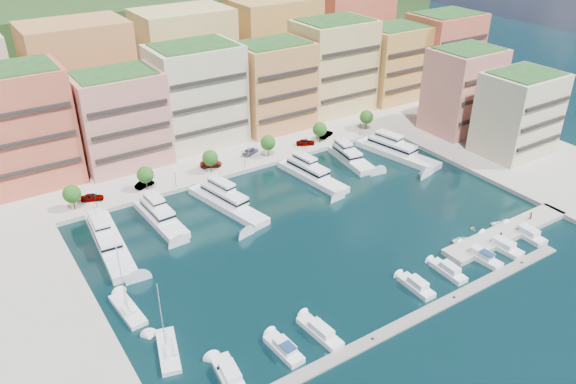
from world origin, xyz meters
name	(u,v)px	position (x,y,z in m)	size (l,w,h in m)	color
ground	(321,229)	(0.00, 0.00, 0.00)	(400.00, 400.00, 0.00)	black
north_quay	(192,130)	(0.00, 62.00, 0.00)	(220.00, 64.00, 2.00)	#9E998E
east_quay	(544,169)	(62.00, -8.00, 0.00)	(34.00, 76.00, 2.00)	#9E998E
hillside	(134,85)	(0.00, 110.00, 0.00)	(240.00, 40.00, 58.00)	#1D3817
south_pontoon	(415,319)	(-3.00, -30.00, 0.00)	(72.00, 2.20, 0.35)	gray
finger_pier	(506,234)	(30.00, -22.00, 0.00)	(32.00, 5.00, 2.00)	#9E998E
apartment_1	(23,127)	(-44.00, 51.99, 14.31)	(20.00, 16.50, 26.80)	#CA5F43
apartment_2	(120,119)	(-23.00, 49.99, 12.31)	(20.00, 15.50, 22.80)	tan
apartment_3	(197,95)	(-2.00, 51.99, 13.81)	(22.00, 16.50, 25.80)	beige
apartment_4	(273,86)	(20.00, 49.99, 12.81)	(20.00, 15.50, 23.80)	#B87E45
apartment_5	(333,66)	(42.00, 51.99, 14.31)	(22.00, 16.50, 26.80)	#DFC476
apartment_6	(393,63)	(64.00, 49.99, 12.31)	(20.00, 15.50, 22.80)	#CA8D4A
apartment_7	(443,52)	(84.00, 47.99, 13.31)	(22.00, 16.50, 24.80)	#CA5F43
apartment_east_a	(463,90)	(62.00, 19.99, 12.31)	(18.00, 14.50, 22.80)	tan
apartment_east_b	(518,113)	(62.00, 1.99, 11.31)	(18.00, 14.50, 20.80)	beige
backblock_1	(81,79)	(-25.00, 74.00, 16.00)	(26.00, 18.00, 30.00)	#B87E45
backblock_2	(186,62)	(5.00, 74.00, 16.00)	(26.00, 18.00, 30.00)	#DFC476
backblock_3	(274,47)	(35.00, 74.00, 16.00)	(26.00, 18.00, 30.00)	#CA8D4A
backblock_4	(348,35)	(65.00, 74.00, 16.00)	(26.00, 18.00, 30.00)	#CA5F43
tree_0	(72,194)	(-40.00, 33.50, 4.74)	(3.80, 3.80, 5.65)	#473323
tree_1	(145,175)	(-24.00, 33.50, 4.74)	(3.80, 3.80, 5.65)	#473323
tree_2	(210,158)	(-8.00, 33.50, 4.74)	(3.80, 3.80, 5.65)	#473323
tree_3	(268,143)	(8.00, 33.50, 4.74)	(3.80, 3.80, 5.65)	#473323
tree_4	(320,129)	(24.00, 33.50, 4.74)	(3.80, 3.80, 5.65)	#473323
tree_5	(366,117)	(40.00, 33.50, 4.74)	(3.80, 3.80, 5.65)	#473323
lamppost_0	(95,197)	(-36.00, 31.20, 3.83)	(0.30, 0.30, 4.20)	black
lamppost_1	(175,176)	(-18.00, 31.20, 3.83)	(0.30, 0.30, 4.20)	black
lamppost_2	(245,157)	(0.00, 31.20, 3.83)	(0.30, 0.30, 4.20)	black
lamppost_3	(306,140)	(18.00, 31.20, 3.83)	(0.30, 0.30, 4.20)	black
lamppost_4	(360,126)	(36.00, 31.20, 3.83)	(0.30, 0.30, 4.20)	black
yacht_0	(108,240)	(-37.82, 17.85, 1.21)	(6.60, 24.63, 7.30)	silver
yacht_1	(160,216)	(-26.14, 20.77, 1.09)	(5.40, 18.06, 7.30)	silver
yacht_2	(225,201)	(-11.90, 18.71, 1.21)	(8.78, 22.86, 7.30)	silver
yacht_4	(310,174)	(11.10, 19.43, 1.09)	(6.94, 21.16, 7.30)	silver
yacht_5	(350,157)	(24.85, 21.60, 1.21)	(6.85, 16.64, 7.30)	silver
yacht_6	(394,151)	(36.73, 18.19, 1.21)	(9.59, 24.13, 7.30)	silver
cruiser_0	(229,375)	(-33.99, -24.59, 0.55)	(3.81, 8.35, 2.55)	white
cruiser_1	(284,349)	(-24.70, -24.60, 0.57)	(3.01, 7.53, 2.66)	white
cruiser_2	(320,332)	(-18.04, -24.60, 0.55)	(3.15, 8.99, 2.55)	white
cruiser_5	(416,286)	(2.57, -24.58, 0.55)	(2.60, 7.30, 2.55)	white
cruiser_6	(448,271)	(10.46, -24.58, 0.55)	(2.55, 7.54, 2.55)	white
cruiser_7	(480,256)	(18.90, -24.62, 0.57)	(2.99, 9.04, 2.66)	white
cruiser_8	(501,246)	(25.07, -24.59, 0.55)	(3.21, 8.63, 2.55)	white
cruiser_9	(526,234)	(32.67, -24.59, 0.55)	(3.27, 8.34, 2.55)	white
sailboat_1	(128,310)	(-41.27, -3.07, 0.31)	(3.48, 9.81, 13.20)	silver
sailboat_0	(168,351)	(-39.31, -15.30, 0.31)	(5.22, 9.78, 13.20)	silver
tender_2	(500,224)	(31.61, -19.00, 0.37)	(2.58, 3.62, 0.75)	white
tender_3	(504,221)	(33.21, -18.77, 0.45)	(1.48, 1.71, 0.90)	beige
tender_1	(472,228)	(25.68, -17.02, 0.38)	(1.24, 1.43, 0.76)	beige
tender_0	(462,240)	(20.29, -19.00, 0.42)	(2.89, 4.04, 0.84)	white
car_0	(92,197)	(-35.74, 35.27, 1.81)	(1.92, 4.78, 1.63)	gray
car_1	(144,184)	(-24.02, 35.01, 1.75)	(1.58, 4.54, 1.50)	gray
car_2	(211,164)	(-6.68, 36.25, 1.74)	(2.45, 5.32, 1.48)	gray
car_3	(250,151)	(5.02, 37.32, 1.76)	(2.12, 5.22, 1.52)	gray
car_4	(305,142)	(19.89, 34.11, 1.82)	(1.93, 4.80, 1.64)	gray
car_5	(326,134)	(27.56, 35.42, 1.82)	(1.74, 4.99, 1.64)	gray
person_0	(501,236)	(25.99, -23.37, 1.89)	(0.65, 0.43, 1.78)	#27264D
person_1	(530,216)	(37.39, -21.76, 1.83)	(0.81, 0.63, 1.66)	brown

